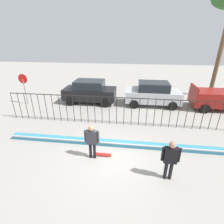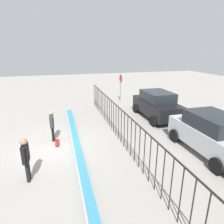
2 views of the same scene
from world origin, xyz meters
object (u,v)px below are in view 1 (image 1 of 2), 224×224
Objects in this scene: skateboard at (103,155)px; parked_car_silver at (153,94)px; skateboarder at (92,139)px; parked_car_black at (90,91)px; stop_sign at (24,85)px; camera_operator at (171,157)px.

parked_car_silver is at bearing 84.52° from skateboard.
skateboarder is 0.39× the size of parked_car_silver.
skateboard is 7.33m from parked_car_black.
skateboarder reaches higher than skateboard.
stop_sign is at bearing -177.77° from parked_car_silver.
stop_sign reaches higher than camera_operator.
camera_operator reaches higher than skateboarder.
skateboard is at bearing -38.16° from stop_sign.
skateboarder is 0.39× the size of parked_car_black.
skateboarder is at bearing -139.79° from skateboard.
parked_car_black is 1.72× the size of stop_sign.
camera_operator is 8.00m from parked_car_silver.
stop_sign reaches higher than skateboard.
parked_car_black reaches higher than camera_operator.
skateboarder is 1.06m from skateboard.
camera_operator reaches higher than skateboard.
parked_car_black is 5.29m from stop_sign.
skateboarder is 3.33m from camera_operator.
skateboarder is 7.32m from parked_car_black.
skateboard is 3.13m from camera_operator.
camera_operator is (2.79, -1.04, 0.98)m from skateboard.
skateboard is at bearing -116.21° from parked_car_silver.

